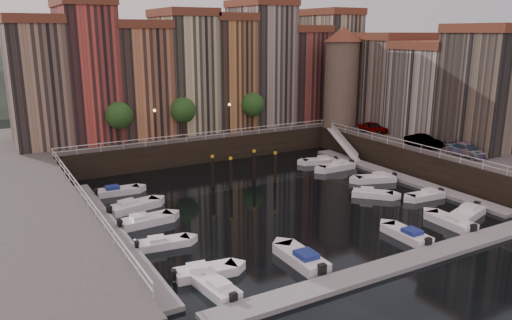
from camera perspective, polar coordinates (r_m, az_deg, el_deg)
ground at (r=49.80m, az=1.84°, el=-4.45°), size 200.00×200.00×0.00m
quay_far at (r=72.08m, az=-9.00°, el=2.58°), size 80.00×20.00×3.00m
quay_right at (r=66.65m, az=23.82°, el=0.54°), size 20.00×36.00×3.00m
dock_left at (r=43.11m, az=-16.31°, el=-7.89°), size 2.00×28.00×0.35m
dock_right at (r=58.79m, az=15.97°, el=-1.85°), size 2.00×28.00×0.35m
dock_near at (r=37.40m, az=15.83°, el=-11.40°), size 30.00×2.00×0.35m
mountains at (r=152.65m, az=-19.99°, el=10.55°), size 145.00×100.00×18.00m
far_terrace at (r=69.70m, az=-5.98°, el=10.14°), size 48.70×10.30×17.50m
right_terrace at (r=67.75m, az=19.82°, el=8.06°), size 9.30×24.30×14.00m
corner_tower at (r=70.81m, az=9.73°, el=9.46°), size 5.20×5.20×13.80m
promenade_trees at (r=63.55m, az=-7.78°, el=5.70°), size 21.20×3.20×5.20m
street_lamps at (r=62.86m, az=-7.14°, el=4.99°), size 10.36×0.36×4.18m
railings at (r=52.80m, az=-0.89°, el=0.94°), size 36.08×34.04×0.52m
gangway at (r=66.78m, az=9.93°, el=1.96°), size 2.78×8.32×3.73m
mooring_pilings at (r=53.85m, az=-1.43°, el=-1.14°), size 6.96×2.30×3.78m
boat_left_0 at (r=34.84m, az=-5.95°, el=-12.58°), size 4.55×2.20×1.02m
boat_left_1 at (r=39.63m, az=-10.65°, el=-9.32°), size 4.25×1.98×0.96m
boat_left_2 at (r=44.24m, az=-12.55°, el=-6.78°), size 4.84×2.08×1.10m
boat_left_3 at (r=47.93m, az=-13.87°, el=-5.16°), size 5.14×2.74×1.15m
boat_left_4 at (r=52.95m, az=-15.59°, el=-3.44°), size 4.48×1.86×1.02m
boat_right_0 at (r=48.50m, az=22.95°, el=-5.68°), size 5.08×3.07×1.14m
boat_right_1 at (r=52.54m, az=18.85°, el=-3.85°), size 4.26×1.83×0.97m
boat_right_2 at (r=56.83m, az=13.56°, el=-2.06°), size 4.74×3.00×1.07m
boat_right_3 at (r=60.78m, az=9.22°, el=-0.74°), size 4.91×1.81×1.13m
boat_right_4 at (r=63.20m, az=7.32°, el=-0.12°), size 4.50×2.79×1.01m
boat_near_0 at (r=32.92m, az=-4.66°, el=-14.27°), size 2.08×4.47×1.01m
boat_near_1 at (r=36.51m, az=5.27°, el=-11.14°), size 1.94×5.18×1.19m
boat_near_2 at (r=42.20m, az=16.91°, el=-8.16°), size 1.75×4.61×1.06m
boat_near_3 at (r=46.10m, az=21.45°, el=-6.59°), size 1.82×4.73×1.08m
car_a at (r=68.10m, az=13.28°, el=3.56°), size 2.92×4.42×1.40m
car_b at (r=61.09m, az=18.57°, el=1.98°), size 2.45×4.59×1.44m
car_c at (r=58.21m, az=22.93°, el=0.96°), size 2.01×4.76×1.37m
boat_extra_800 at (r=51.55m, az=13.04°, el=-3.78°), size 3.92×3.92×0.98m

